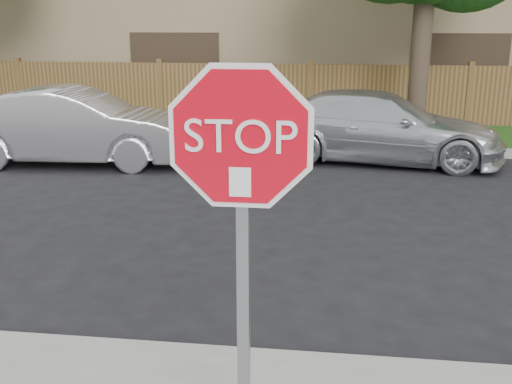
# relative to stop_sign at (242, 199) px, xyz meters

# --- Properties ---
(ground) EXTENTS (90.00, 90.00, 0.00)m
(ground) POSITION_rel_stop_sign_xyz_m (-0.14, 1.48, -1.83)
(ground) COLOR black
(ground) RESTS_ON ground
(far_curb) EXTENTS (70.00, 0.30, 0.15)m
(far_curb) POSITION_rel_stop_sign_xyz_m (-0.14, 9.63, -1.75)
(far_curb) COLOR gray
(far_curb) RESTS_ON ground
(grass_strip) EXTENTS (70.00, 3.00, 0.12)m
(grass_strip) POSITION_rel_stop_sign_xyz_m (-0.14, 11.28, -1.77)
(grass_strip) COLOR #1E4714
(grass_strip) RESTS_ON ground
(fence) EXTENTS (70.00, 0.12, 1.60)m
(fence) POSITION_rel_stop_sign_xyz_m (-0.14, 12.88, -1.03)
(fence) COLOR #55361E
(fence) RESTS_ON ground
(stop_sign) EXTENTS (1.01, 0.13, 2.55)m
(stop_sign) POSITION_rel_stop_sign_xyz_m (0.00, 0.00, 0.00)
(stop_sign) COLOR gray
(stop_sign) RESTS_ON sidewalk_near
(sedan_left) EXTENTS (4.54, 1.84, 1.47)m
(sedan_left) POSITION_rel_stop_sign_xyz_m (-4.45, 7.97, -1.10)
(sedan_left) COLOR silver
(sedan_left) RESTS_ON ground
(sedan_right) EXTENTS (4.93, 2.57, 1.36)m
(sedan_right) POSITION_rel_stop_sign_xyz_m (1.38, 8.96, -1.15)
(sedan_right) COLOR silver
(sedan_right) RESTS_ON ground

